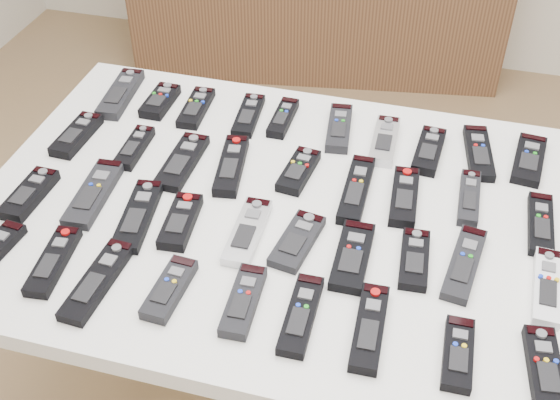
% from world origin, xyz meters
% --- Properties ---
extents(ground, '(4.00, 4.00, 0.00)m').
position_xyz_m(ground, '(0.00, 0.00, 0.00)').
color(ground, '#97794D').
rests_on(ground, ground).
extents(table, '(1.25, 0.88, 0.78)m').
position_xyz_m(table, '(-0.09, -0.11, 0.72)').
color(table, white).
rests_on(table, ground).
extents(remote_0, '(0.08, 0.21, 0.02)m').
position_xyz_m(remote_0, '(-0.59, 0.18, 0.79)').
color(remote_0, black).
rests_on(remote_0, table).
extents(remote_1, '(0.06, 0.14, 0.02)m').
position_xyz_m(remote_1, '(-0.48, 0.18, 0.79)').
color(remote_1, black).
rests_on(remote_1, table).
extents(remote_2, '(0.06, 0.16, 0.02)m').
position_xyz_m(remote_2, '(-0.38, 0.18, 0.79)').
color(remote_2, black).
rests_on(remote_2, table).
extents(remote_3, '(0.06, 0.17, 0.02)m').
position_xyz_m(remote_3, '(-0.25, 0.18, 0.79)').
color(remote_3, black).
rests_on(remote_3, table).
extents(remote_4, '(0.04, 0.15, 0.02)m').
position_xyz_m(remote_4, '(-0.17, 0.19, 0.79)').
color(remote_4, black).
rests_on(remote_4, table).
extents(remote_5, '(0.07, 0.18, 0.02)m').
position_xyz_m(remote_5, '(-0.03, 0.18, 0.79)').
color(remote_5, black).
rests_on(remote_5, table).
extents(remote_6, '(0.06, 0.17, 0.02)m').
position_xyz_m(remote_6, '(0.08, 0.16, 0.79)').
color(remote_6, '#B7B7BC').
rests_on(remote_6, table).
extents(remote_7, '(0.06, 0.16, 0.02)m').
position_xyz_m(remote_7, '(0.18, 0.15, 0.79)').
color(remote_7, black).
rests_on(remote_7, table).
extents(remote_8, '(0.08, 0.19, 0.02)m').
position_xyz_m(remote_8, '(0.29, 0.17, 0.79)').
color(remote_8, black).
rests_on(remote_8, table).
extents(remote_9, '(0.08, 0.18, 0.02)m').
position_xyz_m(remote_9, '(0.40, 0.17, 0.79)').
color(remote_9, black).
rests_on(remote_9, table).
extents(remote_10, '(0.06, 0.16, 0.02)m').
position_xyz_m(remote_10, '(-0.61, -0.00, 0.79)').
color(remote_10, black).
rests_on(remote_10, table).
extents(remote_11, '(0.05, 0.15, 0.02)m').
position_xyz_m(remote_11, '(-0.46, -0.01, 0.79)').
color(remote_11, black).
rests_on(remote_11, table).
extents(remote_12, '(0.06, 0.19, 0.02)m').
position_xyz_m(remote_12, '(-0.34, -0.03, 0.79)').
color(remote_12, black).
rests_on(remote_12, table).
extents(remote_13, '(0.08, 0.20, 0.02)m').
position_xyz_m(remote_13, '(-0.23, -0.02, 0.79)').
color(remote_13, black).
rests_on(remote_13, table).
extents(remote_14, '(0.07, 0.15, 0.02)m').
position_xyz_m(remote_14, '(-0.08, 0.00, 0.79)').
color(remote_14, black).
rests_on(remote_14, table).
extents(remote_15, '(0.05, 0.21, 0.02)m').
position_xyz_m(remote_15, '(0.05, -0.03, 0.79)').
color(remote_15, black).
rests_on(remote_15, table).
extents(remote_16, '(0.06, 0.18, 0.02)m').
position_xyz_m(remote_16, '(0.15, -0.03, 0.79)').
color(remote_16, black).
rests_on(remote_16, table).
extents(remote_17, '(0.04, 0.16, 0.02)m').
position_xyz_m(remote_17, '(0.28, 0.01, 0.79)').
color(remote_17, black).
rests_on(remote_17, table).
extents(remote_18, '(0.05, 0.18, 0.02)m').
position_xyz_m(remote_18, '(0.42, -0.04, 0.79)').
color(remote_18, black).
rests_on(remote_18, table).
extents(remote_19, '(0.06, 0.15, 0.02)m').
position_xyz_m(remote_19, '(-0.60, -0.22, 0.79)').
color(remote_19, black).
rests_on(remote_19, table).
extents(remote_20, '(0.07, 0.21, 0.02)m').
position_xyz_m(remote_20, '(-0.48, -0.18, 0.79)').
color(remote_20, black).
rests_on(remote_20, table).
extents(remote_21, '(0.08, 0.21, 0.02)m').
position_xyz_m(remote_21, '(-0.36, -0.22, 0.79)').
color(remote_21, black).
rests_on(remote_21, table).
extents(remote_22, '(0.07, 0.15, 0.02)m').
position_xyz_m(remote_22, '(-0.27, -0.22, 0.79)').
color(remote_22, black).
rests_on(remote_22, table).
extents(remote_23, '(0.06, 0.18, 0.02)m').
position_xyz_m(remote_23, '(-0.13, -0.21, 0.79)').
color(remote_23, '#B7B7BC').
rests_on(remote_23, table).
extents(remote_24, '(0.08, 0.16, 0.02)m').
position_xyz_m(remote_24, '(-0.03, -0.21, 0.79)').
color(remote_24, black).
rests_on(remote_24, table).
extents(remote_25, '(0.06, 0.18, 0.02)m').
position_xyz_m(remote_25, '(0.08, -0.22, 0.79)').
color(remote_25, black).
rests_on(remote_25, table).
extents(remote_26, '(0.06, 0.15, 0.02)m').
position_xyz_m(remote_26, '(0.19, -0.20, 0.79)').
color(remote_26, black).
rests_on(remote_26, table).
extents(remote_27, '(0.08, 0.20, 0.02)m').
position_xyz_m(remote_27, '(0.28, -0.19, 0.79)').
color(remote_27, black).
rests_on(remote_27, table).
extents(remote_28, '(0.05, 0.18, 0.02)m').
position_xyz_m(remote_28, '(0.43, -0.21, 0.79)').
color(remote_28, silver).
rests_on(remote_28, table).
extents(remote_30, '(0.06, 0.18, 0.02)m').
position_xyz_m(remote_30, '(-0.46, -0.38, 0.79)').
color(remote_30, black).
rests_on(remote_30, table).
extents(remote_31, '(0.06, 0.20, 0.02)m').
position_xyz_m(remote_31, '(-0.36, -0.40, 0.79)').
color(remote_31, black).
rests_on(remote_31, table).
extents(remote_32, '(0.06, 0.15, 0.02)m').
position_xyz_m(remote_32, '(-0.22, -0.39, 0.79)').
color(remote_32, black).
rests_on(remote_32, table).
extents(remote_33, '(0.06, 0.16, 0.02)m').
position_xyz_m(remote_33, '(-0.09, -0.38, 0.79)').
color(remote_33, black).
rests_on(remote_33, table).
extents(remote_34, '(0.05, 0.18, 0.02)m').
position_xyz_m(remote_34, '(0.02, -0.38, 0.79)').
color(remote_34, black).
rests_on(remote_34, table).
extents(remote_35, '(0.05, 0.18, 0.02)m').
position_xyz_m(remote_35, '(0.14, -0.38, 0.79)').
color(remote_35, black).
rests_on(remote_35, table).
extents(remote_36, '(0.05, 0.14, 0.02)m').
position_xyz_m(remote_36, '(0.29, -0.40, 0.79)').
color(remote_36, black).
rests_on(remote_36, table).
extents(remote_37, '(0.07, 0.17, 0.02)m').
position_xyz_m(remote_37, '(0.42, -0.39, 0.79)').
color(remote_37, black).
rests_on(remote_37, table).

